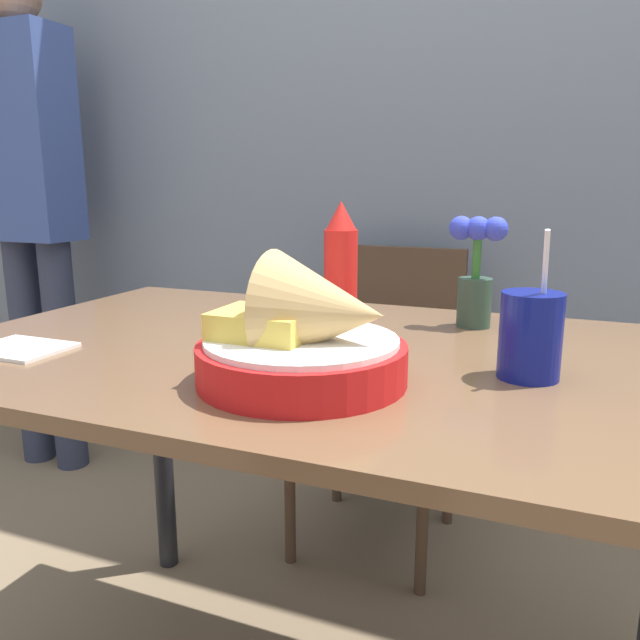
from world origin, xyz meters
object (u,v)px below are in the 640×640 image
at_px(chair_far_window, 386,367).
at_px(drink_cup, 530,338).
at_px(person_standing, 30,193).
at_px(food_basket, 309,339).
at_px(ketchup_bottle, 341,275).
at_px(flower_vase, 476,272).

bearing_deg(chair_far_window, drink_cup, -61.39).
relative_size(chair_far_window, drink_cup, 4.01).
bearing_deg(person_standing, food_basket, -32.19).
bearing_deg(ketchup_bottle, food_basket, -79.95).
bearing_deg(drink_cup, chair_far_window, 118.61).
distance_m(ketchup_bottle, flower_vase, 0.28).
xyz_separation_m(food_basket, person_standing, (-1.40, 0.88, 0.17)).
bearing_deg(chair_far_window, flower_vase, -57.97).
xyz_separation_m(food_basket, flower_vase, (0.15, 0.43, 0.04)).
bearing_deg(drink_cup, food_basket, -153.33).
distance_m(food_basket, drink_cup, 0.30).
xyz_separation_m(ketchup_bottle, flower_vase, (0.19, 0.19, -0.01)).
distance_m(drink_cup, flower_vase, 0.32).
relative_size(ketchup_bottle, flower_vase, 1.15).
height_order(ketchup_bottle, flower_vase, ketchup_bottle).
distance_m(food_basket, flower_vase, 0.45).
bearing_deg(drink_cup, ketchup_bottle, 163.26).
relative_size(drink_cup, flower_vase, 1.01).
bearing_deg(chair_far_window, ketchup_bottle, -80.73).
bearing_deg(flower_vase, ketchup_bottle, -134.93).
height_order(drink_cup, flower_vase, drink_cup).
distance_m(chair_far_window, person_standing, 1.34).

